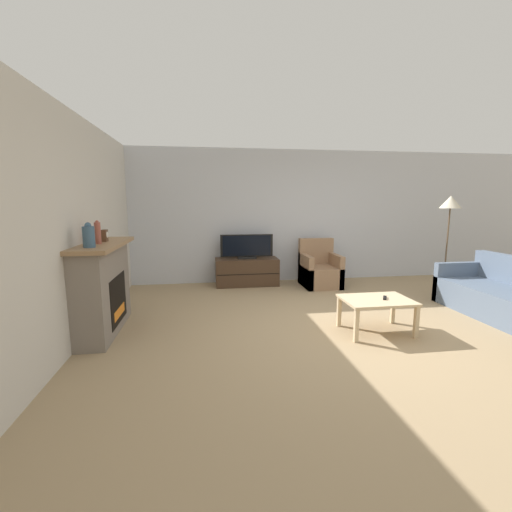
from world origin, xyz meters
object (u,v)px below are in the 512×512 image
at_px(fireplace, 103,287).
at_px(mantel_vase_left, 89,236).
at_px(coffee_table, 377,303).
at_px(floor_lamp, 450,208).
at_px(mantel_vase_centre_left, 98,233).
at_px(remote, 385,298).
at_px(mantel_clock, 104,236).
at_px(armchair, 320,271).
at_px(couch, 509,299).
at_px(tv, 247,247).
at_px(tv_stand, 247,272).

distance_m(fireplace, mantel_vase_left, 0.83).
height_order(coffee_table, floor_lamp, floor_lamp).
xyz_separation_m(mantel_vase_centre_left, remote, (3.53, -0.43, -0.84)).
bearing_deg(mantel_vase_centre_left, mantel_vase_left, -90.00).
xyz_separation_m(fireplace, mantel_clock, (0.02, 0.15, 0.64)).
relative_size(armchair, remote, 6.15).
bearing_deg(armchair, couch, -47.45).
distance_m(mantel_clock, couch, 5.66).
bearing_deg(fireplace, remote, -8.63).
bearing_deg(mantel_vase_centre_left, remote, -6.91).
relative_size(mantel_clock, tv, 0.14).
xyz_separation_m(fireplace, mantel_vase_centre_left, (0.02, -0.11, 0.70)).
xyz_separation_m(tv_stand, tv, (-0.00, -0.00, 0.49)).
bearing_deg(remote, fireplace, -158.37).
bearing_deg(armchair, remote, -89.52).
relative_size(mantel_clock, floor_lamp, 0.09).
bearing_deg(mantel_clock, floor_lamp, 9.20).
bearing_deg(coffee_table, armchair, 87.96).
height_order(fireplace, mantel_vase_centre_left, mantel_vase_centre_left).
bearing_deg(couch, armchair, 132.55).
relative_size(mantel_vase_centre_left, tv, 0.27).
relative_size(tv, remote, 6.96).
height_order(tv, couch, tv).
relative_size(mantel_vase_left, remote, 1.88).
distance_m(mantel_vase_left, tv_stand, 3.52).
relative_size(fireplace, couch, 0.76).
xyz_separation_m(mantel_clock, armchair, (3.51, 1.77, -0.93)).
distance_m(mantel_vase_left, mantel_vase_centre_left, 0.33).
xyz_separation_m(fireplace, floor_lamp, (5.59, 1.05, 0.96)).
bearing_deg(tv, coffee_table, -64.02).
height_order(fireplace, couch, fireplace).
height_order(armchair, coffee_table, armchair).
bearing_deg(fireplace, floor_lamp, 10.65).
relative_size(tv_stand, armchair, 1.34).
height_order(tv_stand, couch, couch).
distance_m(mantel_vase_centre_left, floor_lamp, 5.70).
bearing_deg(floor_lamp, mantel_clock, -170.80).
distance_m(mantel_vase_left, coffee_table, 3.54).
xyz_separation_m(fireplace, armchair, (3.53, 1.92, -0.29)).
distance_m(armchair, coffee_table, 2.46).
bearing_deg(mantel_clock, remote, -11.01).
height_order(armchair, floor_lamp, floor_lamp).
distance_m(tv, armchair, 1.52).
bearing_deg(coffee_table, fireplace, 171.10).
distance_m(tv_stand, tv, 0.49).
xyz_separation_m(mantel_vase_centre_left, tv_stand, (2.09, 2.31, -1.02)).
xyz_separation_m(mantel_vase_centre_left, coffee_table, (3.42, -0.43, -0.91)).
xyz_separation_m(mantel_vase_left, couch, (5.56, 0.12, -1.00)).
distance_m(mantel_clock, tv, 2.96).
bearing_deg(remote, coffee_table, -149.93).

